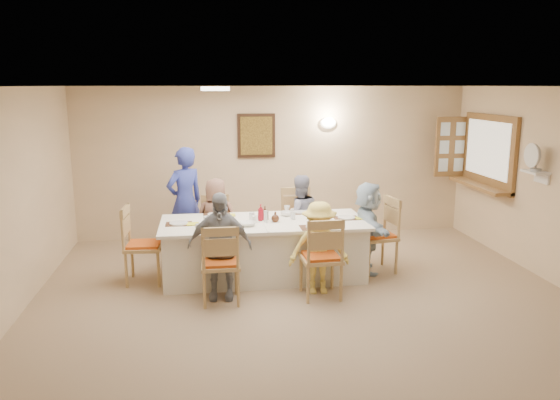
{
  "coord_description": "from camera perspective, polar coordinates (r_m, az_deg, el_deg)",
  "views": [
    {
      "loc": [
        -1.17,
        -5.46,
        2.51
      ],
      "look_at": [
        -0.2,
        1.4,
        1.05
      ],
      "focal_mm": 35.0,
      "sensor_mm": 36.0,
      "label": 1
    }
  ],
  "objects": [
    {
      "name": "ground",
      "position": [
        6.13,
        3.78,
        -12.32
      ],
      "size": [
        7.0,
        7.0,
        0.0
      ],
      "primitive_type": "plane",
      "color": "#A18162"
    },
    {
      "name": "room_walls",
      "position": [
        5.68,
        3.99,
        1.75
      ],
      "size": [
        7.0,
        7.0,
        7.0
      ],
      "color": "#CEB28A",
      "rests_on": "ground"
    },
    {
      "name": "wall_picture",
      "position": [
        9.01,
        -2.49,
        6.73
      ],
      "size": [
        0.62,
        0.05,
        0.72
      ],
      "color": "#412616",
      "rests_on": "room_walls"
    },
    {
      "name": "wall_sconce",
      "position": [
        9.16,
        5.07,
        8.04
      ],
      "size": [
        0.26,
        0.09,
        0.18
      ],
      "primitive_type": "ellipsoid",
      "color": "white",
      "rests_on": "room_walls"
    },
    {
      "name": "ceiling_light",
      "position": [
        6.97,
        -6.78,
        11.48
      ],
      "size": [
        0.36,
        0.36,
        0.05
      ],
      "primitive_type": "cylinder",
      "color": "white",
      "rests_on": "room_walls"
    },
    {
      "name": "serving_hatch",
      "position": [
        9.06,
        21.0,
        4.71
      ],
      "size": [
        0.06,
        1.5,
        1.15
      ],
      "primitive_type": "cube",
      "color": "brown",
      "rests_on": "room_walls"
    },
    {
      "name": "hatch_sill",
      "position": [
        9.08,
        20.09,
        1.43
      ],
      "size": [
        0.3,
        1.5,
        0.05
      ],
      "primitive_type": "cube",
      "color": "brown",
      "rests_on": "room_walls"
    },
    {
      "name": "shutter_door",
      "position": [
        9.61,
        17.46,
        5.32
      ],
      "size": [
        0.55,
        0.04,
        1.0
      ],
      "primitive_type": "cube",
      "color": "brown",
      "rests_on": "room_walls"
    },
    {
      "name": "fan_shelf",
      "position": [
        7.89,
        25.13,
        2.67
      ],
      "size": [
        0.22,
        0.36,
        0.03
      ],
      "primitive_type": "cube",
      "color": "white",
      "rests_on": "room_walls"
    },
    {
      "name": "desk_fan",
      "position": [
        7.85,
        25.05,
        3.75
      ],
      "size": [
        0.3,
        0.3,
        0.28
      ],
      "primitive_type": null,
      "color": "#A5A5A8",
      "rests_on": "fan_shelf"
    },
    {
      "name": "dining_table",
      "position": [
        7.28,
        -1.71,
        -5.13
      ],
      "size": [
        2.69,
        1.14,
        0.76
      ],
      "primitive_type": "cube",
      "color": "white",
      "rests_on": "ground"
    },
    {
      "name": "chair_back_left",
      "position": [
        7.99,
        -6.65,
        -2.98
      ],
      "size": [
        0.47,
        0.47,
        0.94
      ],
      "primitive_type": null,
      "rotation": [
        0.0,
        0.0,
        0.04
      ],
      "color": "tan",
      "rests_on": "ground"
    },
    {
      "name": "chair_back_right",
      "position": [
        8.09,
        1.88,
        -2.43
      ],
      "size": [
        0.49,
        0.49,
        1.02
      ],
      "primitive_type": null,
      "rotation": [
        0.0,
        0.0,
        0.0
      ],
      "color": "tan",
      "rests_on": "ground"
    },
    {
      "name": "chair_front_left",
      "position": [
        6.45,
        -6.26,
        -6.49
      ],
      "size": [
        0.47,
        0.47,
        0.97
      ],
      "primitive_type": null,
      "rotation": [
        0.0,
        0.0,
        3.14
      ],
      "color": "tan",
      "rests_on": "ground"
    },
    {
      "name": "chair_front_right",
      "position": [
        6.58,
        4.29,
        -5.88
      ],
      "size": [
        0.5,
        0.5,
        1.01
      ],
      "primitive_type": null,
      "rotation": [
        0.0,
        0.0,
        3.17
      ],
      "color": "tan",
      "rests_on": "ground"
    },
    {
      "name": "chair_left_end",
      "position": [
        7.25,
        -14.03,
        -4.53
      ],
      "size": [
        0.52,
        0.52,
        1.01
      ],
      "primitive_type": null,
      "rotation": [
        0.0,
        0.0,
        1.5
      ],
      "color": "tan",
      "rests_on": "ground"
    },
    {
      "name": "chair_right_end",
      "position": [
        7.56,
        10.06,
        -3.59
      ],
      "size": [
        0.56,
        0.56,
        1.03
      ],
      "primitive_type": null,
      "rotation": [
        0.0,
        0.0,
        -1.43
      ],
      "color": "tan",
      "rests_on": "ground"
    },
    {
      "name": "diner_back_left",
      "position": [
        7.83,
        -6.65,
        -2.17
      ],
      "size": [
        0.63,
        0.43,
        1.23
      ],
      "primitive_type": "imported",
      "rotation": [
        0.0,
        0.0,
        3.11
      ],
      "color": "brown",
      "rests_on": "ground"
    },
    {
      "name": "diner_back_right",
      "position": [
        7.95,
        2.04,
        -1.83
      ],
      "size": [
        0.75,
        0.66,
        1.25
      ],
      "primitive_type": "imported",
      "rotation": [
        0.0,
        0.0,
        3.3
      ],
      "color": "#8788A2",
      "rests_on": "ground"
    },
    {
      "name": "diner_front_left",
      "position": [
        6.51,
        -6.32,
        -4.79
      ],
      "size": [
        0.84,
        0.51,
        1.3
      ],
      "primitive_type": "imported",
      "rotation": [
        0.0,
        0.0,
        -0.13
      ],
      "color": "gray",
      "rests_on": "ground"
    },
    {
      "name": "diner_front_right",
      "position": [
        6.67,
        4.08,
        -5.02
      ],
      "size": [
        0.78,
        0.49,
        1.15
      ],
      "primitive_type": "imported",
      "rotation": [
        0.0,
        0.0,
        -0.05
      ],
      "color": "#F9DA60",
      "rests_on": "ground"
    },
    {
      "name": "diner_right_end",
      "position": [
        7.5,
        9.14,
        -2.84
      ],
      "size": [
        1.23,
        0.6,
        1.25
      ],
      "primitive_type": "imported",
      "rotation": [
        0.0,
        0.0,
        1.47
      ],
      "color": "silver",
      "rests_on": "ground"
    },
    {
      "name": "caregiver",
      "position": [
        8.25,
        -9.89,
        -0.15
      ],
      "size": [
        0.94,
        0.92,
        1.63
      ],
      "primitive_type": "imported",
      "rotation": [
        0.0,
        0.0,
        3.7
      ],
      "color": "#313DA2",
      "rests_on": "ground"
    },
    {
      "name": "placemat_fl",
      "position": [
        6.73,
        -6.42,
        -3.23
      ],
      "size": [
        0.32,
        0.24,
        0.01
      ],
      "primitive_type": "cube",
      "color": "#472B19",
      "rests_on": "dining_table"
    },
    {
      "name": "plate_fl",
      "position": [
        6.73,
        -6.42,
        -3.15
      ],
      "size": [
        0.26,
        0.26,
        0.02
      ],
      "primitive_type": "cylinder",
      "color": "white",
      "rests_on": "dining_table"
    },
    {
      "name": "napkin_fl",
      "position": [
        6.69,
        -4.86,
        -3.24
      ],
      "size": [
        0.13,
        0.13,
        0.01
      ],
      "primitive_type": "cube",
      "color": "yellow",
      "rests_on": "dining_table"
    },
    {
      "name": "placemat_fr",
      "position": [
        6.87,
        3.65,
        -2.88
      ],
      "size": [
        0.36,
        0.27,
        0.01
      ],
      "primitive_type": "cube",
      "color": "#472B19",
      "rests_on": "dining_table"
    },
    {
      "name": "plate_fr",
      "position": [
        6.86,
        3.65,
        -2.8
      ],
      "size": [
        0.23,
        0.23,
        0.01
      ],
      "primitive_type": "cylinder",
      "color": "white",
      "rests_on": "dining_table"
    },
    {
      "name": "napkin_fr",
      "position": [
        6.86,
        5.21,
        -2.87
      ],
      "size": [
        0.15,
        0.15,
        0.01
      ],
      "primitive_type": "cube",
      "color": "yellow",
      "rests_on": "dining_table"
    },
    {
      "name": "placemat_bl",
      "position": [
        7.55,
        -6.62,
        -1.58
      ],
      "size": [
        0.37,
        0.27,
        0.01
      ],
      "primitive_type": "cube",
      "color": "#472B19",
      "rests_on": "dining_table"
    },
    {
      "name": "plate_bl",
      "position": [
        7.54,
        -6.62,
        -1.5
      ],
      "size": [
        0.25,
        0.25,
        0.02
      ],
      "primitive_type": "cylinder",
      "color": "white",
      "rests_on": "dining_table"
    },
    {
      "name": "napkin_bl",
      "position": [
        7.5,
        -5.24,
        -1.57
      ],
      "size": [
        0.14,
        0.14,
        0.01
      ],
      "primitive_type": "cube",
      "color": "yellow",
      "rests_on": "dining_table"
    },
    {
      "name": "placemat_br",
      "position": [
        7.67,
        2.38,
        -1.29
      ],
      "size": [
        0.35,
        0.26,
        0.01
      ],
      "primitive_type": "cube",
      "color": "#472B19",
      "rests_on": "dining_table"
    },
    {
      "name": "plate_br",
      "position": [
        7.66,
        2.38,
        -1.22
      ],
      "size": [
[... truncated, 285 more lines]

